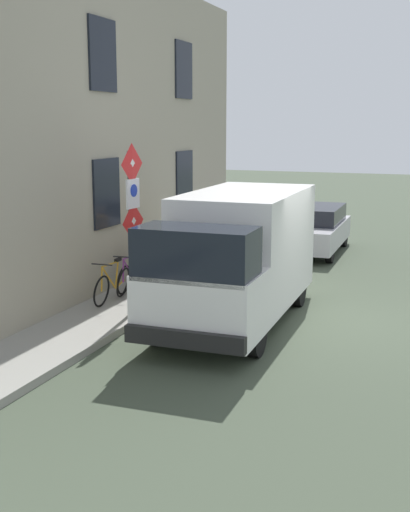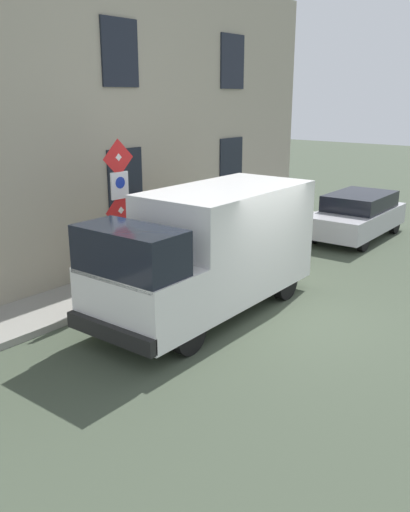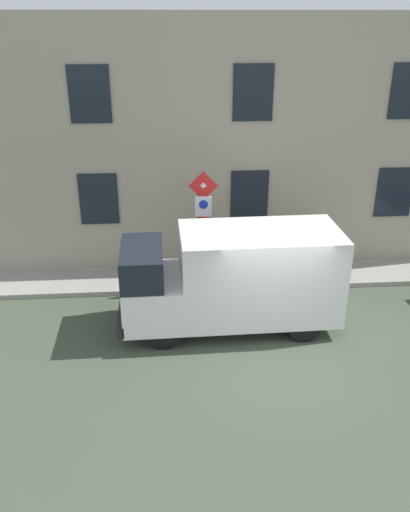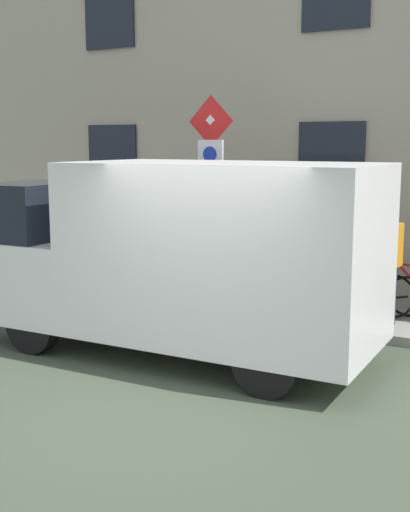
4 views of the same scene
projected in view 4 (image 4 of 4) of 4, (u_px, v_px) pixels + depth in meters
ground_plane at (187, 397)px, 7.41m from camera, size 80.00×80.00×0.00m
sidewalk_slab at (310, 315)px, 10.65m from camera, size 1.60×17.86×0.14m
building_facade at (341, 87)px, 11.05m from camera, size 0.75×15.86×7.24m
sign_post_stacked at (211, 177)px, 10.48m from camera, size 0.16×0.56×3.19m
delivery_van at (182, 254)px, 8.69m from camera, size 2.10×5.37×2.50m
bicycle_black at (373, 290)px, 10.36m from camera, size 0.46×1.71×0.89m
bicycle_purple at (320, 285)px, 10.76m from camera, size 0.47×1.72×0.89m
bicycle_orange at (272, 280)px, 11.17m from camera, size 0.46×1.71×0.89m
pedestrian at (386, 260)px, 9.76m from camera, size 0.29×0.42×1.72m
litter_bin at (364, 295)px, 9.71m from camera, size 0.44×0.44×0.90m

